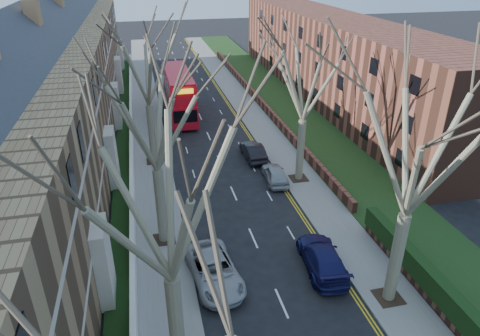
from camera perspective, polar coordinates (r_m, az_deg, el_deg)
pavement_left at (r=49.09m, az=-12.32°, el=6.24°), size 3.00×102.00×0.12m
pavement_right at (r=50.55m, az=1.46°, el=7.45°), size 3.00×102.00×0.12m
terrace_left at (r=40.51m, az=-23.61°, el=8.45°), size 9.70×78.00×13.60m
flats_right at (r=56.64m, az=12.13°, el=14.17°), size 13.97×54.00×10.00m
front_wall_left at (r=41.46m, az=-14.27°, el=3.01°), size 0.30×78.00×1.00m
grass_verge_right at (r=51.77m, az=6.34°, el=7.88°), size 6.00×102.00×0.06m
tree_left_mid at (r=15.00m, az=-10.19°, el=-2.19°), size 10.50×10.50×14.71m
tree_left_far at (r=24.36m, az=-11.76°, el=8.30°), size 10.15×10.15×14.22m
tree_left_dist at (r=35.91m, az=-12.68°, el=14.59°), size 10.50×10.50×14.71m
tree_right_mid at (r=20.48m, az=23.06°, el=4.09°), size 10.50×10.50×14.71m
tree_right_far at (r=32.33m, az=8.83°, el=13.05°), size 10.15×10.15×14.22m
double_decker_bus at (r=49.54m, az=-8.11°, el=9.67°), size 3.01×11.83×4.91m
car_left_far at (r=24.77m, az=-3.46°, el=-13.45°), size 3.05×5.61×1.49m
car_right_near at (r=26.03m, az=10.91°, el=-11.66°), size 2.63×5.40×1.51m
car_right_mid at (r=34.81m, az=4.70°, el=-0.79°), size 1.92×4.17×1.39m
car_right_far at (r=38.63m, az=1.75°, el=2.26°), size 1.61×4.47×1.46m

